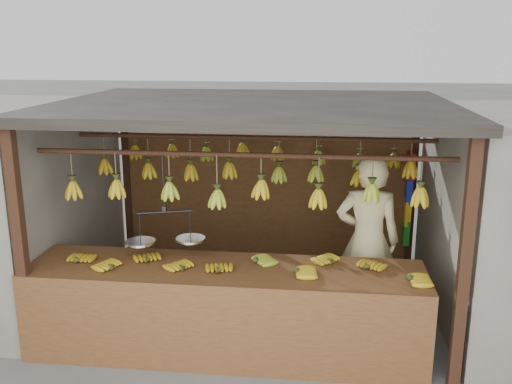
# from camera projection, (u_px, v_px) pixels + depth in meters

# --- Properties ---
(ground) EXTENTS (80.00, 80.00, 0.00)m
(ground) POSITION_uv_depth(u_px,v_px,m) (253.00, 303.00, 6.82)
(ground) COLOR #5B5B57
(stall) EXTENTS (4.30, 3.30, 2.40)m
(stall) POSITION_uv_depth(u_px,v_px,m) (256.00, 136.00, 6.63)
(stall) COLOR black
(stall) RESTS_ON ground
(counter) EXTENTS (3.89, 0.88, 0.96)m
(counter) POSITION_uv_depth(u_px,v_px,m) (223.00, 290.00, 5.46)
(counter) COLOR brown
(counter) RESTS_ON ground
(hanging_bananas) EXTENTS (3.62, 2.23, 0.39)m
(hanging_bananas) POSITION_uv_depth(u_px,v_px,m) (253.00, 171.00, 6.41)
(hanging_bananas) COLOR #B69113
(hanging_bananas) RESTS_ON ground
(balance_scale) EXTENTS (0.76, 0.43, 0.90)m
(balance_scale) POSITION_uv_depth(u_px,v_px,m) (166.00, 236.00, 5.65)
(balance_scale) COLOR black
(balance_scale) RESTS_ON ground
(vendor) EXTENTS (0.71, 0.49, 1.88)m
(vendor) POSITION_uv_depth(u_px,v_px,m) (368.00, 241.00, 6.17)
(vendor) COLOR beige
(vendor) RESTS_ON ground
(bag_bundles) EXTENTS (0.08, 0.26, 1.25)m
(bag_bundles) POSITION_uv_depth(u_px,v_px,m) (408.00, 200.00, 7.65)
(bag_bundles) COLOR red
(bag_bundles) RESTS_ON ground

